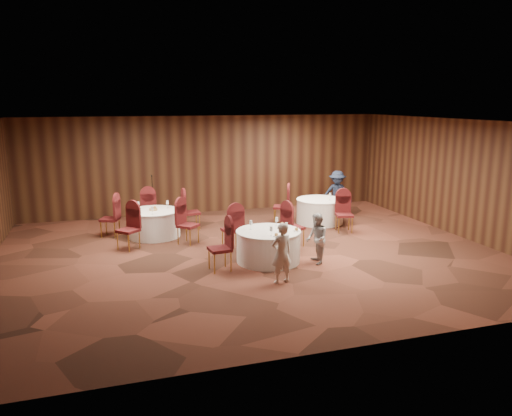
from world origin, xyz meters
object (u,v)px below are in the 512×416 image
object	(u,v)px
table_left	(154,223)
mic_stand	(153,208)
table_main	(268,246)
woman_a	(282,253)
woman_b	(317,239)
table_right	(320,211)
man_c	(337,193)

from	to	relation	value
table_left	mic_stand	distance (m)	1.85
table_main	woman_a	distance (m)	1.43
woman_b	mic_stand	bearing A→B (deg)	-141.83
woman_a	table_left	bearing A→B (deg)	-74.08
table_right	woman_a	xyz separation A→B (m)	(-2.90, -4.49, 0.26)
man_c	table_left	bearing A→B (deg)	-144.16
table_left	mic_stand	bearing A→B (deg)	84.71
mic_stand	woman_b	xyz separation A→B (m)	(3.15, -5.31, 0.18)
table_right	woman_a	world-z (taller)	woman_a
table_main	mic_stand	world-z (taller)	mic_stand
woman_b	table_right	bearing A→B (deg)	161.92
table_left	table_right	xyz separation A→B (m)	(5.03, 0.09, 0.00)
table_left	table_right	size ratio (longest dim) A/B	1.00
woman_a	woman_b	bearing A→B (deg)	-152.13
mic_stand	woman_a	bearing A→B (deg)	-72.62
man_c	table_right	bearing A→B (deg)	-114.35
mic_stand	woman_a	size ratio (longest dim) A/B	1.14
table_left	table_main	bearing A→B (deg)	-52.36
woman_a	woman_b	xyz separation A→B (m)	(1.20, 0.93, -0.05)
table_main	woman_a	size ratio (longest dim) A/B	1.18
woman_a	man_c	distance (m)	6.44
table_main	woman_b	bearing A→B (deg)	-24.97
table_left	man_c	distance (m)	6.00
woman_b	man_c	size ratio (longest dim) A/B	0.80
woman_a	table_main	bearing A→B (deg)	-107.61
table_main	woman_a	bearing A→B (deg)	-97.75
table_right	mic_stand	size ratio (longest dim) A/B	1.00
table_main	woman_b	xyz separation A→B (m)	(1.01, -0.47, 0.21)
table_main	table_right	xyz separation A→B (m)	(2.71, 3.09, -0.00)
table_main	table_left	world-z (taller)	same
man_c	woman_a	bearing A→B (deg)	-98.10
table_left	man_c	xyz separation A→B (m)	(5.94, 0.79, 0.36)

